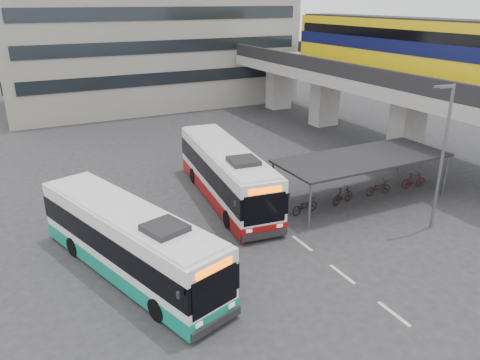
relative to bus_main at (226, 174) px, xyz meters
name	(u,v)px	position (x,y,z in m)	size (l,w,h in m)	color
ground	(256,255)	(-1.61, -6.48, -1.54)	(120.00, 120.00, 0.00)	#28282B
viaduct	(384,65)	(15.39, 4.56, 4.69)	(8.00, 32.00, 9.68)	gray
bike_shelter	(361,172)	(6.85, -3.48, 0.10)	(10.00, 4.00, 2.54)	#595B60
road_markings	(342,274)	(0.89, -9.48, -1.53)	(0.15, 7.60, 0.01)	beige
bus_main	(226,174)	(0.00, 0.00, 0.00)	(3.73, 11.42, 3.32)	white
bus_teal	(129,241)	(-6.99, -5.29, -0.06)	(5.49, 10.95, 3.18)	white
pedestrian	(179,244)	(-4.82, -5.34, -0.71)	(0.60, 0.39, 1.65)	black
lamp_post	(442,150)	(7.60, -8.04, 2.59)	(1.27, 0.29, 7.25)	#595B60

